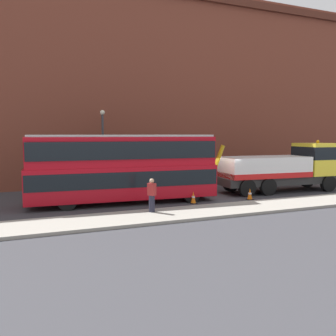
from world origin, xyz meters
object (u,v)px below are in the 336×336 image
Objects in this scene: traffic_cone_near_bus at (193,198)px; street_lamp at (103,143)px; double_decker_bus at (124,166)px; recovery_tow_truck at (286,167)px; pedestrian_onlooker at (152,196)px; traffic_cone_midway at (250,194)px.

street_lamp reaches higher than traffic_cone_near_bus.
street_lamp is at bearing 118.64° from traffic_cone_near_bus.
recovery_tow_truck is at bearing 3.49° from double_decker_bus.
pedestrian_onlooker is (-11.38, -3.48, -0.77)m from recovery_tow_truck.
traffic_cone_near_bus and traffic_cone_midway have the same top height.
street_lamp is at bearing 159.15° from recovery_tow_truck.
recovery_tow_truck is 4.91m from traffic_cone_midway.
recovery_tow_truck is at bearing 11.30° from traffic_cone_near_bus.
street_lamp is (-0.09, 5.43, 1.24)m from double_decker_bus.
double_decker_bus is at bearing 166.03° from traffic_cone_midway.
pedestrian_onlooker is at bearing -167.06° from traffic_cone_midway.
street_lamp is (-7.68, 7.32, 3.13)m from traffic_cone_midway.
recovery_tow_truck is 0.92× the size of double_decker_bus.
double_decker_bus is 5.57m from street_lamp.
traffic_cone_near_bus is at bearing 176.47° from traffic_cone_midway.
pedestrian_onlooker is 2.38× the size of traffic_cone_near_bus.
traffic_cone_near_bus is 0.12× the size of street_lamp.
traffic_cone_midway is (7.07, 1.62, -0.64)m from pedestrian_onlooker.
traffic_cone_midway is at bearing -43.62° from street_lamp.
double_decker_bus is 15.49× the size of traffic_cone_midway.
recovery_tow_truck is at bearing -24.48° from street_lamp.
street_lamp is at bearing 62.23° from pedestrian_onlooker.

